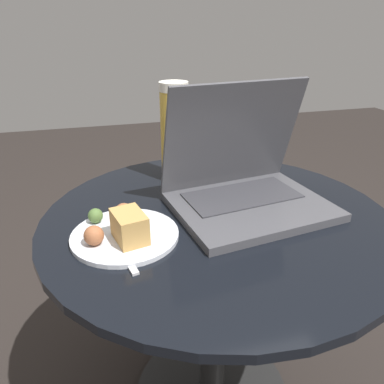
% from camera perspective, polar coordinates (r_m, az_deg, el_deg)
% --- Properties ---
extents(table, '(0.74, 0.74, 0.56)m').
position_cam_1_polar(table, '(0.88, 3.58, -11.72)').
color(table, black).
rests_on(table, ground_plane).
extents(laptop, '(0.36, 0.30, 0.27)m').
position_cam_1_polar(laptop, '(0.83, 7.98, 1.48)').
color(laptop, '#47474C').
rests_on(laptop, table).
extents(beer_glass, '(0.07, 0.07, 0.25)m').
position_cam_1_polar(beer_glass, '(0.94, -2.69, 9.05)').
color(beer_glass, gold).
rests_on(beer_glass, table).
extents(snack_plate, '(0.21, 0.21, 0.06)m').
position_cam_1_polar(snack_plate, '(0.72, -10.46, -5.75)').
color(snack_plate, silver).
rests_on(snack_plate, table).
extents(fork, '(0.05, 0.16, 0.00)m').
position_cam_1_polar(fork, '(0.70, -11.16, -8.09)').
color(fork, silver).
rests_on(fork, table).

